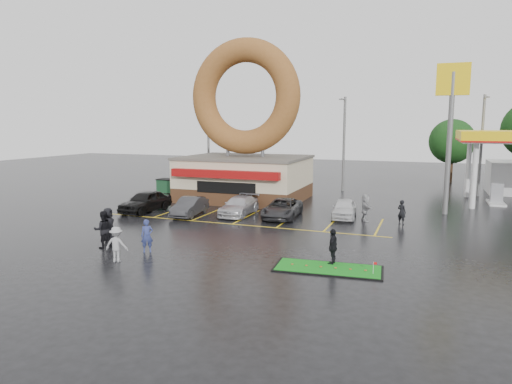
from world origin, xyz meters
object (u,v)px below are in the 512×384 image
(putting_green, at_px, (328,268))
(car_dgrey, at_px, (190,207))
(car_black, at_px, (145,201))
(donut_shop, at_px, (245,147))
(person_blue, at_px, (147,236))
(shell_sign, at_px, (451,110))
(streetlight_right, at_px, (482,143))
(car_silver, at_px, (239,206))
(streetlight_left, at_px, (208,140))
(streetlight_mid, at_px, (344,141))
(car_white, at_px, (344,208))
(person_cameraman, at_px, (333,247))
(dumpster, at_px, (168,187))
(car_grey, at_px, (282,208))

(putting_green, bearing_deg, car_dgrey, 144.05)
(car_black, bearing_deg, donut_shop, 64.32)
(donut_shop, height_order, person_blue, donut_shop)
(car_dgrey, bearing_deg, shell_sign, 17.56)
(streetlight_right, bearing_deg, car_dgrey, -139.46)
(streetlight_right, height_order, car_silver, streetlight_right)
(streetlight_left, distance_m, streetlight_mid, 14.04)
(donut_shop, distance_m, putting_green, 20.25)
(donut_shop, xyz_separation_m, car_white, (9.43, -4.97, -3.81))
(car_dgrey, relative_size, person_blue, 2.39)
(streetlight_left, bearing_deg, car_black, -81.15)
(car_dgrey, height_order, person_cameraman, person_cameraman)
(shell_sign, relative_size, streetlight_mid, 1.18)
(putting_green, bearing_deg, streetlight_left, 127.08)
(car_black, xyz_separation_m, person_cameraman, (15.50, -7.87, 0.06))
(streetlight_right, height_order, car_black, streetlight_right)
(streetlight_right, distance_m, car_dgrey, 26.53)
(person_blue, relative_size, dumpster, 0.92)
(car_black, xyz_separation_m, putting_green, (15.45, -8.57, -0.75))
(person_blue, xyz_separation_m, putting_green, (9.16, 0.48, -0.79))
(dumpster, relative_size, putting_green, 0.36)
(donut_shop, relative_size, car_silver, 3.01)
(putting_green, bearing_deg, car_black, 150.98)
(car_grey, bearing_deg, person_cameraman, -64.30)
(streetlight_right, bearing_deg, car_black, -144.41)
(car_white, bearing_deg, person_cameraman, -88.13)
(car_silver, distance_m, dumpster, 12.31)
(shell_sign, relative_size, car_white, 2.74)
(streetlight_left, distance_m, car_silver, 16.88)
(shell_sign, distance_m, person_cameraman, 17.07)
(car_grey, bearing_deg, car_white, 15.58)
(streetlight_mid, bearing_deg, donut_shop, -131.38)
(car_dgrey, relative_size, dumpster, 2.21)
(car_white, xyz_separation_m, putting_green, (1.34, -11.60, -0.62))
(shell_sign, bearing_deg, car_dgrey, -157.18)
(shell_sign, xyz_separation_m, streetlight_right, (3.00, 9.92, -2.60))
(shell_sign, relative_size, car_silver, 2.36)
(shell_sign, xyz_separation_m, streetlight_mid, (-9.00, 8.92, -2.60))
(car_white, bearing_deg, person_blue, -128.34)
(streetlight_mid, relative_size, car_dgrey, 2.26)
(car_dgrey, xyz_separation_m, car_silver, (3.15, 1.52, -0.00))
(streetlight_mid, xyz_separation_m, car_dgrey, (-7.92, -16.04, -4.13))
(dumpster, bearing_deg, car_dgrey, -46.78)
(car_grey, bearing_deg, dumpster, 148.83)
(streetlight_mid, height_order, car_dgrey, streetlight_mid)
(person_blue, distance_m, person_cameraman, 9.29)
(streetlight_left, relative_size, dumpster, 5.00)
(car_black, distance_m, person_cameraman, 17.38)
(shell_sign, relative_size, streetlight_left, 1.18)
(donut_shop, relative_size, car_grey, 2.88)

